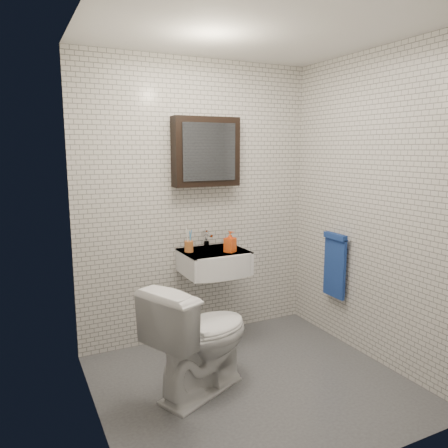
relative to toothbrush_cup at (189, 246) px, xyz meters
name	(u,v)px	position (x,y,z in m)	size (l,w,h in m)	color
ground	(252,383)	(0.16, -0.82, -0.90)	(2.20, 2.00, 0.01)	#45464C
room_shell	(254,187)	(0.16, -0.82, 0.56)	(2.22, 2.02, 2.51)	silver
washbasin	(216,262)	(0.21, -0.09, -0.15)	(0.55, 0.50, 0.20)	white
faucet	(207,240)	(0.21, 0.11, 0.01)	(0.06, 0.20, 0.15)	silver
mirror_cabinet	(206,152)	(0.21, 0.10, 0.80)	(0.60, 0.15, 0.60)	black
towel_rail	(335,263)	(1.21, -0.47, -0.18)	(0.09, 0.30, 0.58)	silver
toothbrush_cup	(189,246)	(0.00, 0.00, 0.00)	(0.08, 0.08, 0.21)	#B8652E
soap_bottle	(230,242)	(0.31, -0.17, 0.04)	(0.08, 0.08, 0.18)	orange
toilet	(201,336)	(-0.20, -0.73, -0.49)	(0.46, 0.81, 0.83)	white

